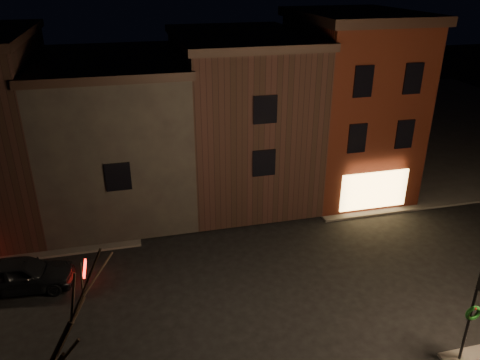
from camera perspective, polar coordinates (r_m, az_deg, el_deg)
ground at (r=20.84m, az=3.06°, el=-13.47°), size 120.00×120.00×0.00m
sidewalk_far_right at (r=45.38m, az=20.34°, el=6.61°), size 30.00×30.00×0.12m
corner_building at (r=29.26m, az=13.13°, el=9.17°), size 6.50×8.50×10.50m
row_building_a at (r=28.12m, az=0.01°, el=8.00°), size 7.30×10.30×9.40m
row_building_b at (r=27.51m, az=-14.88°, el=5.70°), size 7.80×10.30×8.40m
traffic_signal at (r=17.76m, az=26.94°, el=-12.85°), size 0.58×0.38×4.05m
bare_tree_left at (r=11.76m, az=-26.44°, el=-17.38°), size 5.60×5.60×7.50m
parked_car_a at (r=22.63m, az=-25.08°, el=-10.36°), size 4.45×2.03×1.48m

